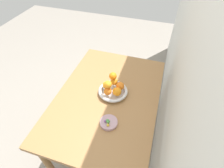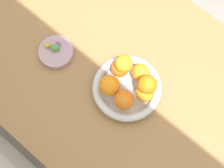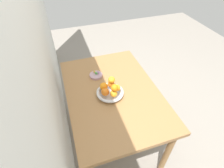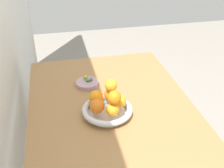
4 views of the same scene
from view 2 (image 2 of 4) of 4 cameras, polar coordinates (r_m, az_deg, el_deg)
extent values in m
plane|color=gray|center=(1.85, 1.24, -6.70)|extent=(6.00, 6.00, 0.00)
cube|color=#9E7042|center=(1.16, 1.97, 0.93)|extent=(1.10, 0.76, 0.04)
cylinder|color=silver|center=(1.12, 2.46, -0.95)|extent=(0.18, 0.18, 0.01)
torus|color=silver|center=(1.10, 2.50, -0.63)|extent=(0.22, 0.22, 0.03)
cylinder|color=#B28C99|center=(1.18, -9.26, 5.24)|extent=(0.12, 0.12, 0.02)
sphere|color=orange|center=(1.06, 5.45, -1.49)|extent=(0.06, 0.06, 0.06)
sphere|color=orange|center=(1.08, 4.77, 1.94)|extent=(0.06, 0.06, 0.06)
sphere|color=orange|center=(1.08, 1.35, 2.69)|extent=(0.06, 0.06, 0.06)
sphere|color=orange|center=(1.06, -0.52, -0.15)|extent=(0.07, 0.07, 0.07)
sphere|color=orange|center=(1.04, 2.00, -2.68)|extent=(0.06, 0.06, 0.06)
sphere|color=orange|center=(1.00, 5.93, -0.09)|extent=(0.06, 0.06, 0.06)
sphere|color=orange|center=(1.02, 1.81, 3.58)|extent=(0.05, 0.05, 0.05)
sphere|color=#4C9947|center=(1.16, -9.49, 5.76)|extent=(0.02, 0.02, 0.02)
sphere|color=gold|center=(1.17, -10.71, 6.38)|extent=(0.02, 0.02, 0.02)
sphere|color=#4C9947|center=(1.16, -9.71, 6.00)|extent=(0.02, 0.02, 0.02)
sphere|color=#8C4C99|center=(1.17, -8.97, 6.62)|extent=(0.02, 0.02, 0.02)
sphere|color=#4C9947|center=(1.16, -9.22, 5.99)|extent=(0.02, 0.02, 0.02)
camera|label=1|loc=(1.06, -69.71, 37.81)|focal=28.00mm
camera|label=3|loc=(0.77, 102.68, -38.70)|focal=28.00mm
camera|label=4|loc=(0.85, 77.56, -36.47)|focal=45.00mm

